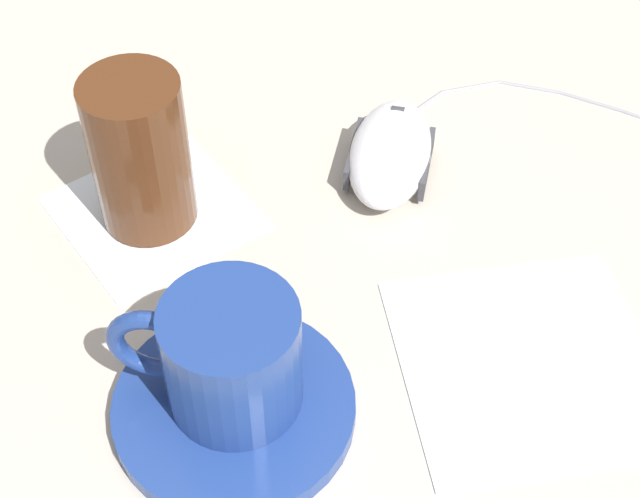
% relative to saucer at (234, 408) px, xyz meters
% --- Properties ---
extents(ground_plane, '(3.00, 3.00, 0.00)m').
position_rel_saucer_xyz_m(ground_plane, '(0.02, 0.05, -0.01)').
color(ground_plane, '#B2A899').
extents(saucer, '(0.14, 0.14, 0.01)m').
position_rel_saucer_xyz_m(saucer, '(0.00, 0.00, 0.00)').
color(saucer, navy).
rests_on(saucer, ground).
extents(coffee_cup, '(0.10, 0.07, 0.07)m').
position_rel_saucer_xyz_m(coffee_cup, '(0.00, 0.01, 0.04)').
color(coffee_cup, navy).
rests_on(coffee_cup, saucer).
extents(computer_mouse, '(0.10, 0.12, 0.04)m').
position_rel_saucer_xyz_m(computer_mouse, '(0.15, 0.16, 0.01)').
color(computer_mouse, silver).
rests_on(computer_mouse, ground).
extents(mouse_cable, '(0.33, 0.12, 0.00)m').
position_rel_saucer_xyz_m(mouse_cable, '(0.34, 0.17, -0.00)').
color(mouse_cable, gray).
rests_on(mouse_cable, ground).
extents(napkin_under_glass, '(0.15, 0.15, 0.00)m').
position_rel_saucer_xyz_m(napkin_under_glass, '(-0.01, 0.17, -0.00)').
color(napkin_under_glass, white).
rests_on(napkin_under_glass, ground).
extents(drinking_glass, '(0.06, 0.06, 0.11)m').
position_rel_saucer_xyz_m(drinking_glass, '(-0.02, 0.17, 0.05)').
color(drinking_glass, '#4C2814').
rests_on(drinking_glass, napkin_under_glass).
extents(napkin_spare, '(0.16, 0.16, 0.00)m').
position_rel_saucer_xyz_m(napkin_spare, '(0.17, -0.02, -0.00)').
color(napkin_spare, white).
rests_on(napkin_spare, ground).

